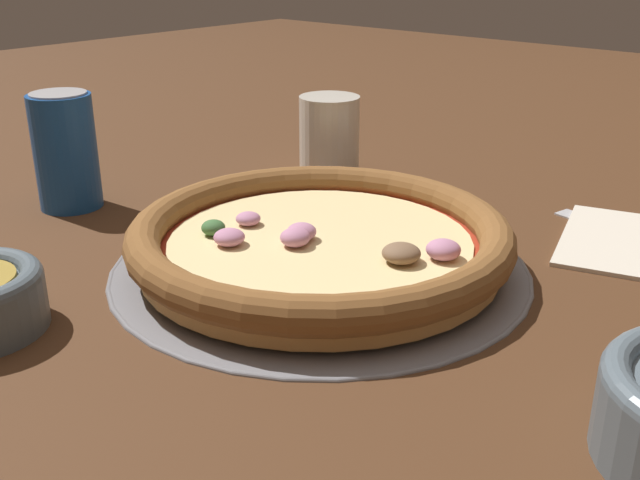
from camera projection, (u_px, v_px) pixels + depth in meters
ground_plane at (320, 268)px, 0.66m from camera, size 3.00×3.00×0.00m
pizza_tray at (320, 264)px, 0.66m from camera, size 0.37×0.37×0.01m
pizza at (320, 240)px, 0.65m from camera, size 0.34×0.34×0.04m
drinking_cup at (329, 136)px, 0.90m from camera, size 0.07×0.07×0.10m
napkin at (635, 242)px, 0.71m from camera, size 0.20×0.17×0.01m
fork at (621, 230)px, 0.74m from camera, size 0.05×0.17×0.00m
beverage_can at (65, 151)px, 0.79m from camera, size 0.07×0.07×0.12m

